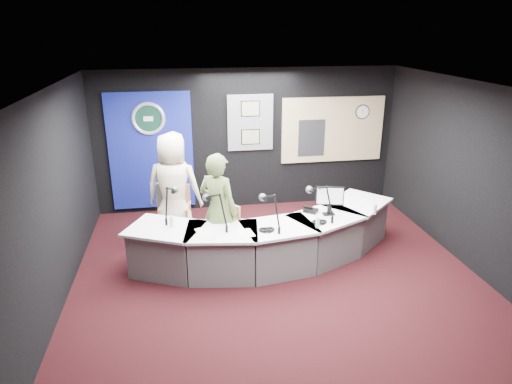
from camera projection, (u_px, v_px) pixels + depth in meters
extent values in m
plane|color=black|center=(278.00, 278.00, 6.81)|extent=(6.00, 6.00, 0.00)
cube|color=silver|center=(282.00, 88.00, 5.84)|extent=(6.00, 6.00, 0.02)
cube|color=black|center=(248.00, 140.00, 9.10)|extent=(6.00, 0.02, 2.80)
cube|color=black|center=(362.00, 321.00, 3.55)|extent=(6.00, 0.02, 2.80)
cube|color=black|center=(52.00, 204.00, 5.86)|extent=(0.02, 6.00, 2.80)
cube|color=black|center=(476.00, 179.00, 6.79)|extent=(0.02, 6.00, 2.80)
cube|color=navy|center=(151.00, 152.00, 8.83)|extent=(1.60, 0.05, 2.30)
torus|color=silver|center=(148.00, 119.00, 8.57)|extent=(0.63, 0.07, 0.63)
cylinder|color=#0E3325|center=(148.00, 119.00, 8.58)|extent=(0.48, 0.01, 0.48)
cube|color=slate|center=(250.00, 123.00, 8.96)|extent=(0.90, 0.04, 1.10)
cube|color=gray|center=(251.00, 109.00, 8.84)|extent=(0.34, 0.02, 0.27)
cube|color=gray|center=(251.00, 137.00, 9.03)|extent=(0.34, 0.02, 0.27)
cube|color=tan|center=(333.00, 130.00, 9.30)|extent=(2.12, 0.06, 1.32)
cube|color=#DBAF8A|center=(333.00, 130.00, 9.29)|extent=(2.00, 0.02, 1.20)
cube|color=black|center=(311.00, 138.00, 9.25)|extent=(0.55, 0.02, 0.75)
cylinder|color=white|center=(362.00, 112.00, 9.24)|extent=(0.28, 0.01, 0.28)
cube|color=slate|center=(171.00, 202.00, 8.05)|extent=(0.51, 0.18, 0.70)
imported|color=beige|center=(174.00, 188.00, 7.71)|extent=(1.07, 0.84, 1.93)
imported|color=#586B38|center=(218.00, 210.00, 6.96)|extent=(0.78, 0.75, 1.80)
cube|color=black|center=(330.00, 196.00, 7.08)|extent=(0.43, 0.14, 0.30)
cube|color=black|center=(311.00, 210.00, 7.28)|extent=(0.27, 0.26, 0.05)
torus|color=black|center=(319.00, 222.00, 6.88)|extent=(0.22, 0.22, 0.04)
torus|color=black|center=(267.00, 230.00, 6.62)|extent=(0.22, 0.22, 0.04)
cube|color=white|center=(205.00, 232.00, 6.58)|extent=(0.31, 0.37, 0.00)
cube|color=white|center=(246.00, 233.00, 6.54)|extent=(0.24, 0.31, 0.00)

